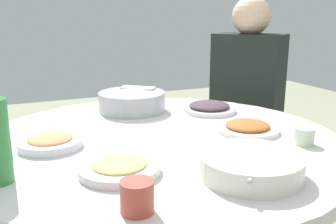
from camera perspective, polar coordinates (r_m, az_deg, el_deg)
name	(u,v)px	position (r m, az deg, el deg)	size (l,w,h in m)	color
round_dining_table	(160,167)	(1.33, -1.25, -8.17)	(1.23, 1.23, 0.73)	#99999E
rice_bowl	(132,101)	(1.63, -5.38, 1.63)	(0.28, 0.28, 0.09)	#B2B5BA
soup_bowl	(250,166)	(1.01, 12.13, -7.84)	(0.27, 0.27, 0.06)	white
dish_noodles	(119,167)	(1.02, -7.25, -8.14)	(0.22, 0.22, 0.04)	silver
dish_eggplant	(209,107)	(1.63, 6.16, 0.67)	(0.22, 0.22, 0.04)	white
dish_shrimp	(50,142)	(1.25, -17.09, -4.25)	(0.20, 0.20, 0.04)	silver
dish_tofu_braise	(247,127)	(1.38, 11.71, -2.26)	(0.22, 0.22, 0.04)	white
tea_cup_near	(137,197)	(0.82, -4.62, -12.44)	(0.07, 0.07, 0.07)	#BD4739
tea_cup_far	(304,136)	(1.29, 19.58, -3.40)	(0.06, 0.06, 0.05)	beige
stool_for_diner_left	(242,182)	(2.19, 11.00, -10.23)	(0.33, 0.33, 0.45)	brown
diner_left	(248,85)	(2.03, 11.75, 3.90)	(0.46, 0.46, 0.76)	#2D333D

